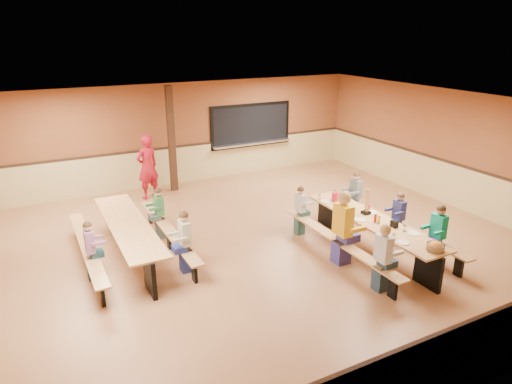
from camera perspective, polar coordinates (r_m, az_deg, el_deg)
ground at (r=9.85m, az=-1.08°, el=-7.10°), size 12.00×12.00×0.00m
room_envelope at (r=9.56m, az=-1.11°, el=-3.40°), size 12.04×10.04×3.02m
kitchen_pass_through at (r=14.69m, az=-0.63°, el=8.11°), size 2.78×0.28×1.38m
structural_post at (r=13.16m, az=-10.52°, el=6.46°), size 0.18×0.18×3.00m
cafeteria_table_main at (r=9.79m, az=14.23°, el=-4.51°), size 1.91×3.70×0.74m
cafeteria_table_second at (r=9.65m, az=-15.60°, el=-4.99°), size 1.91×3.70×0.74m
seated_child_white_left at (r=8.43m, az=15.54°, el=-7.98°), size 0.39×0.32×1.25m
seated_adult_yellow at (r=9.15m, az=10.77°, el=-4.48°), size 0.51×0.41×1.49m
seated_child_grey_left at (r=10.37m, az=5.51°, el=-2.37°), size 0.33×0.27×1.12m
seated_child_teal_right at (r=9.70m, az=21.72°, el=-5.00°), size 0.38×0.31×1.23m
seated_child_navy_right at (r=10.37m, az=17.36°, el=-3.14°), size 0.34×0.28×1.15m
seated_child_char_right at (r=11.35m, az=12.30°, el=-0.54°), size 0.37×0.30×1.20m
seated_child_purple_sec at (r=9.02m, az=-19.97°, el=-6.96°), size 0.34×0.28×1.15m
seated_child_green_sec at (r=10.36m, az=-11.95°, el=-2.64°), size 0.34×0.28×1.15m
seated_child_tan_sec at (r=8.83m, az=-8.84°, el=-6.23°), size 0.38×0.31×1.22m
standing_woman at (r=12.81m, az=-13.42°, el=3.09°), size 0.76×0.63×1.79m
punch_pitcher at (r=10.49m, az=9.85°, el=-0.61°), size 0.16×0.16×0.22m
chip_bowl at (r=8.72m, az=21.55°, el=-6.34°), size 0.32×0.32×0.15m
napkin_dispenser at (r=9.44m, az=16.90°, el=-3.84°), size 0.10×0.14×0.13m
condiment_mustard at (r=9.53m, az=15.10°, el=-3.32°), size 0.06×0.06×0.17m
condiment_ketchup at (r=9.56m, az=14.68°, el=-3.20°), size 0.06×0.06×0.17m
table_paddle at (r=9.92m, az=13.62°, el=-1.94°), size 0.16×0.16×0.56m
place_settings at (r=9.69m, az=14.36°, el=-3.05°), size 0.65×3.30×0.11m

